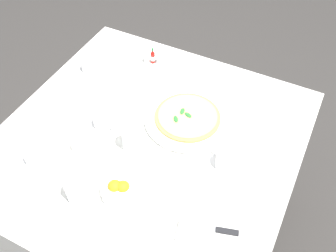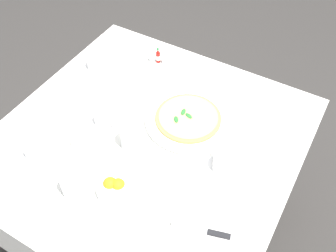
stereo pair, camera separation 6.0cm
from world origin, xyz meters
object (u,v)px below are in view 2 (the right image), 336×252
Objects in this scene: citrus_bowl at (117,187)px; menu_card at (75,134)px; coffee_cup_far_right at (223,164)px; water_glass_far_left at (130,137)px; water_glass_near_right at (72,185)px; salt_shaker at (152,57)px; pizza_plate at (188,120)px; coffee_cup_back_corner at (95,63)px; hot_sauce_bottle at (158,56)px; napkin_folded at (204,233)px; pepper_shaker at (164,59)px; dinner_knife at (204,231)px; pizza at (188,117)px; coffee_cup_near_left at (35,151)px; coffee_cup_center_back at (104,119)px.

citrus_bowl reaches higher than menu_card.
water_glass_far_left is at bearing 12.70° from coffee_cup_far_right.
water_glass_near_right is 0.78m from salt_shaker.
pizza_plate is 2.70× the size of coffee_cup_back_corner.
hot_sauce_bottle is 0.58m from menu_card.
pepper_shaker is (0.56, -0.70, 0.02)m from napkin_folded.
dinner_knife is at bearing 148.48° from coffee_cup_back_corner.
coffee_cup_far_right is 1.06× the size of water_glass_far_left.
water_glass_near_right is at bearing 33.96° from citrus_bowl.
pizza is (0.00, 0.00, 0.01)m from pizza_plate.
hot_sauce_bottle is at bearing 19.65° from pepper_shaker.
menu_card is (0.62, -0.11, 0.02)m from napkin_folded.
pizza is 1.41× the size of dinner_knife.
pizza_plate is 2.39× the size of citrus_bowl.
hot_sauce_bottle is (0.53, -0.42, 0.00)m from coffee_cup_far_right.
water_glass_near_right reaches higher than dinner_knife.
pizza_plate is 0.40m from pepper_shaker.
coffee_cup_near_left is at bearing 37.69° from water_glass_far_left.
coffee_cup_center_back is 2.33× the size of salt_shaker.
water_glass_far_left is 0.46m from dinner_knife.
pepper_shaker reaches higher than napkin_folded.
water_glass_near_right reaches higher than napkin_folded.
hot_sauce_bottle is at bearing -81.27° from water_glass_near_right.
citrus_bowl reaches higher than napkin_folded.
citrus_bowl is (0.06, 0.42, 0.01)m from pizza_plate.
coffee_cup_center_back is at bearing 32.08° from pizza.
dinner_knife is at bearing 130.41° from hot_sauce_bottle.
pizza is 0.41m from hot_sauce_bottle.
coffee_cup_back_corner is at bearing 38.94° from hot_sauce_bottle.
coffee_cup_back_corner is 0.44m from menu_card.
coffee_cup_far_right reaches higher than napkin_folded.
hot_sauce_bottle is (0.31, -0.27, 0.01)m from pizza.
water_glass_near_right is at bearing 41.31° from coffee_cup_far_right.
hot_sauce_bottle is at bearing 155.70° from menu_card.
menu_card is at bearing 86.58° from hot_sauce_bottle.
coffee_cup_far_right is at bearing -154.88° from coffee_cup_near_left.
water_glass_far_left is 2.18× the size of salt_shaker.
water_glass_far_left is 0.53m from pepper_shaker.
salt_shaker reaches higher than pizza_plate.
salt_shaker and pepper_shaker have the same top height.
coffee_cup_far_right is at bearing 143.84° from salt_shaker.
hot_sauce_bottle is (0.59, -0.69, 0.01)m from dinner_knife.
coffee_cup_near_left is at bearing 102.54° from coffee_cup_back_corner.
coffee_cup_near_left reaches higher than coffee_cup_back_corner.
hot_sauce_bottle is at bearing -160.35° from salt_shaker.
pizza is 4.83× the size of pepper_shaker.
coffee_cup_far_right is at bearing 84.95° from menu_card.
coffee_cup_far_right is 0.99× the size of coffee_cup_center_back.
citrus_bowl is (-0.13, -0.09, -0.03)m from water_glass_near_right.
coffee_cup_near_left is 0.74m from pepper_shaker.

